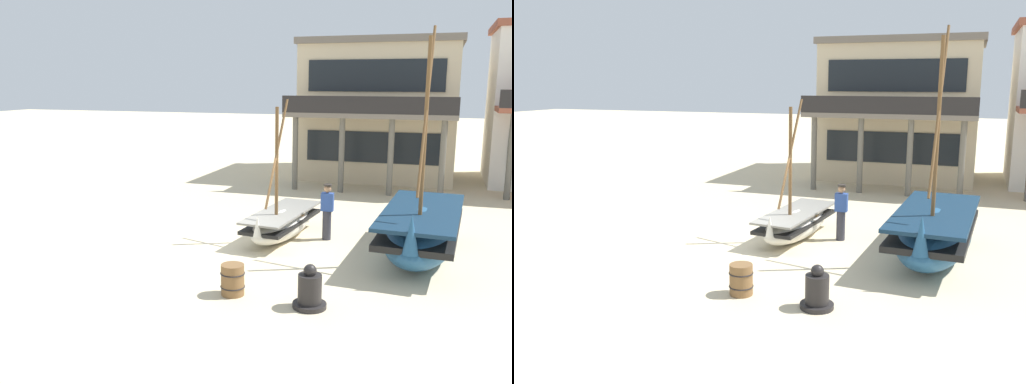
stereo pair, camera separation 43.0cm
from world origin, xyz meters
The scene contains 7 objects.
ground_plane centered at (0.00, 0.00, 0.00)m, with size 120.00×120.00×0.00m, color beige.
fishing_boat_near_left centered at (0.76, 1.20, 0.47)m, with size 1.63×3.81×4.14m.
fishing_boat_centre_large centered at (4.80, 0.56, 0.74)m, with size 2.21×5.13×6.04m.
fisherman_by_hull centered at (2.07, 1.45, 0.83)m, with size 0.36×0.26×1.68m.
capstan_winch centered at (2.76, -3.60, 0.37)m, with size 0.72×0.72×0.95m.
wooden_barrel centered at (0.98, -3.47, 0.35)m, with size 0.56×0.56×0.70m.
harbor_building_main centered at (2.21, 13.73, 3.31)m, with size 7.34×8.82×6.60m.
Camera 1 is at (5.17, -14.11, 4.67)m, focal length 38.31 mm.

